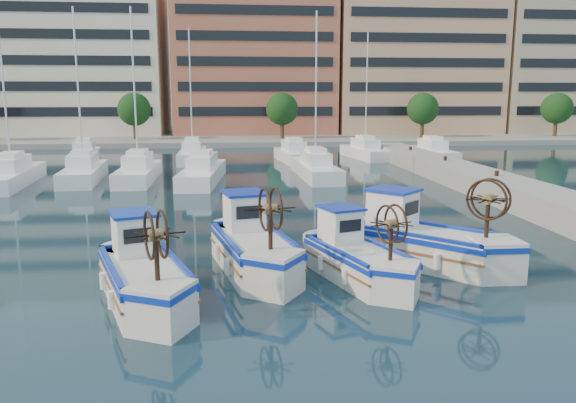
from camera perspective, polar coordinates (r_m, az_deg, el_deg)
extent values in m
plane|color=#1B3548|center=(17.88, 1.59, -8.03)|extent=(300.00, 300.00, 0.00)
cube|color=gray|center=(29.51, 25.39, -0.40)|extent=(3.00, 60.00, 1.20)
cube|color=gray|center=(84.01, -4.14, 6.89)|extent=(180.00, 40.00, 0.60)
cube|color=beige|center=(84.60, -20.45, 13.62)|extent=(23.00, 14.00, 21.00)
cube|color=black|center=(77.85, -21.78, 13.85)|extent=(21.16, 0.12, 18.90)
cube|color=#B35F45|center=(82.20, -3.51, 15.75)|extent=(22.00, 14.00, 25.00)
cube|color=black|center=(75.24, -3.30, 16.23)|extent=(20.24, 0.12, 22.50)
cube|color=tan|center=(86.08, 12.50, 14.29)|extent=(23.00, 14.00, 22.00)
cube|color=black|center=(79.46, 14.10, 14.55)|extent=(21.16, 0.12, 19.80)
cube|color=tan|center=(95.68, 26.13, 13.69)|extent=(22.00, 14.00, 24.00)
cylinder|color=#3F2B19|center=(71.42, -15.25, 6.86)|extent=(0.50, 0.50, 3.00)
sphere|color=#194217|center=(71.32, -15.35, 9.02)|extent=(4.00, 4.00, 4.00)
cylinder|color=#3F2B19|center=(70.70, -0.60, 7.19)|extent=(0.50, 0.50, 3.00)
sphere|color=#194217|center=(70.59, -0.60, 9.38)|extent=(4.00, 4.00, 4.00)
cylinder|color=#3F2B19|center=(74.45, 13.45, 7.08)|extent=(0.50, 0.50, 3.00)
sphere|color=#194217|center=(74.35, 13.54, 9.16)|extent=(4.00, 4.00, 4.00)
cylinder|color=#3F2B19|center=(82.07, 25.50, 6.65)|extent=(0.50, 0.50, 3.00)
sphere|color=#194217|center=(81.98, 25.65, 8.53)|extent=(4.00, 4.00, 4.00)
cube|color=white|center=(40.96, -26.25, 2.20)|extent=(3.12, 9.89, 1.00)
cylinder|color=silver|center=(40.63, -26.89, 9.89)|extent=(0.12, 0.12, 11.00)
cube|color=white|center=(40.97, -20.03, 2.66)|extent=(3.01, 8.79, 1.00)
cylinder|color=silver|center=(40.64, -20.53, 10.36)|extent=(0.12, 0.12, 11.00)
cube|color=white|center=(39.85, -14.95, 2.74)|extent=(2.30, 8.58, 1.00)
cylinder|color=silver|center=(39.51, -15.33, 10.66)|extent=(0.12, 0.12, 11.00)
cube|color=white|center=(38.65, -8.66, 2.74)|extent=(3.01, 9.96, 1.00)
cube|color=white|center=(40.47, 2.79, 3.20)|extent=(2.62, 9.48, 1.00)
cylinder|color=silver|center=(40.14, 2.86, 11.01)|extent=(0.12, 0.12, 11.00)
cube|color=white|center=(52.67, -19.94, 4.30)|extent=(3.71, 9.36, 1.00)
cube|color=white|center=(51.03, -9.67, 4.60)|extent=(2.35, 9.19, 1.00)
cylinder|color=silver|center=(50.77, -9.86, 10.78)|extent=(0.12, 0.12, 11.00)
cube|color=white|center=(50.11, 0.58, 4.64)|extent=(3.02, 7.81, 1.00)
cube|color=white|center=(53.36, 7.83, 4.91)|extent=(3.34, 8.22, 1.00)
cylinder|color=silver|center=(53.10, 7.98, 10.82)|extent=(0.12, 0.12, 11.00)
cube|color=white|center=(53.58, 14.43, 4.70)|extent=(2.25, 8.44, 1.00)
cube|color=silver|center=(16.45, -14.37, -8.01)|extent=(3.25, 4.81, 1.11)
cube|color=#0C2BA4|center=(16.32, -14.44, -6.61)|extent=(3.35, 4.96, 0.17)
cube|color=blue|center=(16.34, -14.43, -6.83)|extent=(2.71, 4.26, 0.06)
cube|color=white|center=(17.34, -15.32, -3.19)|extent=(1.55, 1.68, 1.16)
cube|color=#0C2BA4|center=(17.20, -15.42, -1.13)|extent=(1.75, 1.88, 0.08)
cylinder|color=#331E14|center=(14.31, -13.18, -5.86)|extent=(0.13, 0.13, 1.23)
cylinder|color=brown|center=(14.14, -13.29, -3.32)|extent=(0.42, 0.39, 0.30)
torus|color=#331E14|center=(14.12, -13.92, -3.37)|extent=(0.48, 1.19, 1.24)
torus|color=#331E14|center=(14.18, -12.66, -3.26)|extent=(0.48, 1.19, 1.24)
cube|color=silver|center=(18.69, -3.48, -5.35)|extent=(2.93, 4.95, 1.16)
cube|color=#0C2BA4|center=(18.57, -3.49, -4.05)|extent=(3.02, 5.10, 0.18)
cube|color=blue|center=(18.59, -3.49, -4.25)|extent=(2.41, 4.40, 0.07)
cube|color=white|center=(19.65, -4.49, -1.01)|extent=(1.49, 1.66, 1.21)
cube|color=#0C2BA4|center=(19.53, -4.51, 0.89)|extent=(1.69, 1.86, 0.09)
cylinder|color=#331E14|center=(16.53, -1.79, -3.10)|extent=(0.13, 0.13, 1.28)
cylinder|color=brown|center=(16.38, -1.81, -0.78)|extent=(0.41, 0.38, 0.31)
torus|color=#331E14|center=(16.33, -2.36, -0.81)|extent=(0.35, 1.28, 1.29)
torus|color=#331E14|center=(16.42, -1.25, -0.74)|extent=(0.35, 1.28, 1.29)
cube|color=silver|center=(17.94, 7.12, -6.34)|extent=(2.94, 4.40, 1.01)
cube|color=#0C2BA4|center=(17.83, 7.15, -5.16)|extent=(3.03, 4.53, 0.15)
cube|color=blue|center=(17.85, 7.15, -5.34)|extent=(2.45, 3.89, 0.06)
cube|color=white|center=(18.64, 5.35, -2.36)|extent=(1.41, 1.53, 1.06)
cube|color=#0C2BA4|center=(18.52, 5.38, -0.61)|extent=(1.59, 1.71, 0.08)
cylinder|color=#331E14|center=(16.25, 10.39, -4.32)|extent=(0.12, 0.12, 1.12)
cylinder|color=brown|center=(16.11, 10.46, -2.27)|extent=(0.38, 0.35, 0.27)
torus|color=#331E14|center=(16.03, 10.04, -2.32)|extent=(0.42, 1.09, 1.13)
torus|color=#331E14|center=(16.19, 10.88, -2.22)|extent=(0.42, 1.09, 1.13)
cube|color=silver|center=(19.90, 13.86, -4.62)|extent=(4.77, 4.80, 1.18)
cube|color=#0C2BA4|center=(19.79, 13.92, -3.36)|extent=(4.91, 4.95, 0.18)
cube|color=blue|center=(19.80, 13.91, -3.56)|extent=(4.12, 4.15, 0.07)
cube|color=white|center=(20.23, 10.57, -0.71)|extent=(1.91, 1.92, 1.24)
cube|color=#0C2BA4|center=(20.11, 10.64, 1.18)|extent=(2.15, 2.16, 0.09)
cylinder|color=#331E14|center=(18.84, 19.57, -1.87)|extent=(0.14, 0.14, 1.31)
cylinder|color=brown|center=(18.71, 19.70, 0.22)|extent=(0.48, 0.48, 0.32)
torus|color=#331E14|center=(18.55, 19.52, 0.15)|extent=(0.98, 1.00, 1.32)
torus|color=#331E14|center=(18.87, 19.88, 0.29)|extent=(0.98, 1.00, 1.32)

